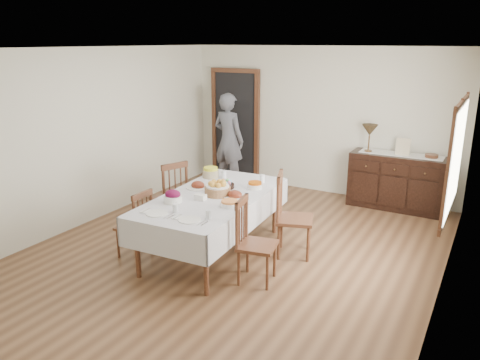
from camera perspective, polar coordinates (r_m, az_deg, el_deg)
The scene contains 26 objects.
ground at distance 6.31m, azimuth -0.45°, elevation -8.52°, with size 6.00×6.00×0.00m, color brown.
room_shell at distance 6.24m, azimuth 0.28°, elevation 7.02°, with size 5.02×6.02×2.65m.
dining_table at distance 5.99m, azimuth -3.34°, elevation -2.74°, with size 1.29×2.36×0.79m.
chair_left_near at distance 6.08m, azimuth -12.49°, elevation -5.26°, with size 0.38×0.38×0.90m.
chair_left_far at distance 6.83m, azimuth -8.44°, elevation -1.92°, with size 0.57×0.57×1.05m.
chair_right_near at distance 5.36m, azimuth 1.59°, elevation -7.36°, with size 0.48×0.48×0.99m.
chair_right_far at distance 6.02m, azimuth 6.18°, elevation -4.18°, with size 0.58×0.58×1.09m.
sideboard at distance 8.11m, azimuth 18.56°, elevation -0.19°, with size 1.51×0.55×0.91m.
person at distance 8.82m, azimuth -1.39°, elevation 5.27°, with size 0.59×0.38×1.88m, color slate.
bread_basket at distance 5.95m, azimuth -2.76°, elevation -1.11°, with size 0.33×0.33×0.19m.
egg_basket at distance 6.25m, azimuth -1.89°, elevation -0.61°, with size 0.26×0.26×0.11m.
ham_platter_a at distance 6.27m, azimuth -5.15°, elevation -0.71°, with size 0.32×0.32×0.11m.
ham_platter_b at distance 5.86m, azimuth -0.62°, elevation -1.89°, with size 0.27×0.27×0.11m.
beet_bowl at distance 5.74m, azimuth -8.19°, elevation -2.04°, with size 0.22×0.22×0.16m.
carrot_bowl at distance 6.23m, azimuth 1.83°, elevation -0.64°, with size 0.20×0.20×0.09m.
pineapple_bowl at distance 6.73m, azimuth -3.61°, elevation 0.90°, with size 0.23×0.23×0.15m.
casserole_dish at distance 5.56m, azimuth -1.28°, elevation -2.89°, with size 0.23×0.23×0.08m.
butter_dish at distance 5.80m, azimuth -4.86°, elevation -2.09°, with size 0.14×0.10×0.07m.
setting_left at distance 5.42m, azimuth -9.39°, elevation -3.80°, with size 0.43×0.31×0.10m.
setting_right at distance 5.18m, azimuth -5.42°, elevation -4.61°, with size 0.43×0.31×0.10m.
glass_far_a at distance 6.68m, azimuth -1.98°, elevation 0.68°, with size 0.07×0.07×0.11m.
glass_far_b at distance 6.48m, azimuth 2.74°, elevation 0.17°, with size 0.07×0.07×0.11m.
runner at distance 8.03m, azimuth 19.05°, elevation 2.98°, with size 1.30×0.35×0.01m.
table_lamp at distance 7.99m, azimuth 15.54°, elevation 5.80°, with size 0.26×0.26×0.46m.
picture_frame at distance 7.93m, azimuth 19.25°, elevation 3.81°, with size 0.22×0.08×0.28m.
deco_bowl at distance 7.95m, azimuth 22.32°, elevation 2.70°, with size 0.20×0.20×0.06m.
Camera 1 is at (2.84, -4.96, 2.69)m, focal length 35.00 mm.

